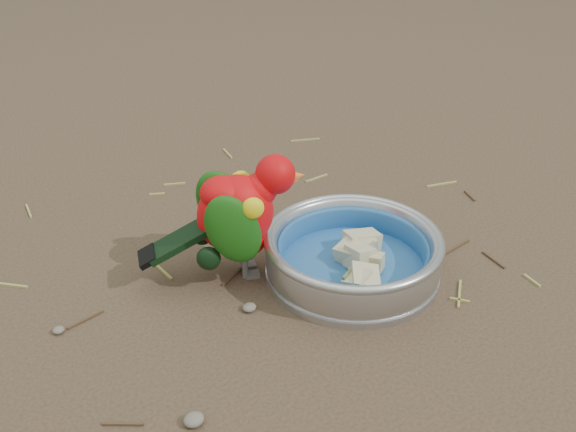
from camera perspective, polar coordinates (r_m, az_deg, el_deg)
ground at (r=0.88m, az=2.42°, el=-4.51°), size 60.00×60.00×0.00m
food_bowl at (r=0.86m, az=5.69°, el=-4.74°), size 0.23×0.23×0.02m
bowl_wall at (r=0.85m, az=5.80°, el=-3.08°), size 0.23×0.23×0.04m
fruit_wedges at (r=0.85m, az=5.77°, el=-3.47°), size 0.14×0.14×0.03m
lory_parrot at (r=0.83m, az=-4.41°, el=-0.51°), size 0.22×0.15×0.16m
ground_debris at (r=0.92m, az=-2.71°, el=-2.46°), size 0.90×0.80×0.01m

